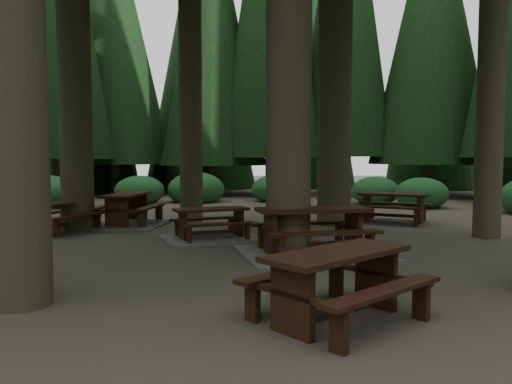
{
  "coord_description": "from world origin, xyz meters",
  "views": [
    {
      "loc": [
        -0.07,
        -9.11,
        1.82
      ],
      "look_at": [
        0.22,
        1.13,
        1.1
      ],
      "focal_mm": 35.0,
      "sensor_mm": 36.0,
      "label": 1
    }
  ],
  "objects_px": {
    "picnic_table_a": "(313,238)",
    "picnic_table_c": "(211,229)",
    "picnic_table_e": "(338,274)",
    "picnic_table_f": "(127,214)",
    "picnic_table_d": "(393,203)",
    "picnic_table_b": "(60,212)"
  },
  "relations": [
    {
      "from": "picnic_table_d",
      "to": "picnic_table_a",
      "type": "bearing_deg",
      "value": -92.58
    },
    {
      "from": "picnic_table_f",
      "to": "picnic_table_d",
      "type": "bearing_deg",
      "value": -80.58
    },
    {
      "from": "picnic_table_b",
      "to": "picnic_table_d",
      "type": "height_order",
      "value": "picnic_table_d"
    },
    {
      "from": "picnic_table_b",
      "to": "picnic_table_f",
      "type": "height_order",
      "value": "picnic_table_f"
    },
    {
      "from": "picnic_table_c",
      "to": "picnic_table_d",
      "type": "distance_m",
      "value": 5.69
    },
    {
      "from": "picnic_table_c",
      "to": "picnic_table_d",
      "type": "xyz_separation_m",
      "value": [
        4.92,
        2.85,
        0.31
      ]
    },
    {
      "from": "picnic_table_b",
      "to": "picnic_table_c",
      "type": "distance_m",
      "value": 3.95
    },
    {
      "from": "picnic_table_a",
      "to": "picnic_table_b",
      "type": "relative_size",
      "value": 1.44
    },
    {
      "from": "picnic_table_e",
      "to": "picnic_table_f",
      "type": "height_order",
      "value": "picnic_table_f"
    },
    {
      "from": "picnic_table_d",
      "to": "picnic_table_b",
      "type": "bearing_deg",
      "value": -139.92
    },
    {
      "from": "picnic_table_e",
      "to": "picnic_table_f",
      "type": "xyz_separation_m",
      "value": [
        -4.15,
        8.06,
        -0.23
      ]
    },
    {
      "from": "picnic_table_f",
      "to": "picnic_table_b",
      "type": "bearing_deg",
      "value": 141.01
    },
    {
      "from": "picnic_table_e",
      "to": "picnic_table_f",
      "type": "relative_size",
      "value": 0.86
    },
    {
      "from": "picnic_table_d",
      "to": "picnic_table_e",
      "type": "bearing_deg",
      "value": -81.24
    },
    {
      "from": "picnic_table_c",
      "to": "picnic_table_e",
      "type": "bearing_deg",
      "value": -93.27
    },
    {
      "from": "picnic_table_a",
      "to": "picnic_table_c",
      "type": "distance_m",
      "value": 2.69
    },
    {
      "from": "picnic_table_b",
      "to": "picnic_table_d",
      "type": "relative_size",
      "value": 0.88
    },
    {
      "from": "picnic_table_c",
      "to": "picnic_table_f",
      "type": "relative_size",
      "value": 0.93
    },
    {
      "from": "picnic_table_b",
      "to": "picnic_table_e",
      "type": "height_order",
      "value": "picnic_table_e"
    },
    {
      "from": "picnic_table_a",
      "to": "picnic_table_c",
      "type": "bearing_deg",
      "value": 125.61
    },
    {
      "from": "picnic_table_b",
      "to": "picnic_table_c",
      "type": "xyz_separation_m",
      "value": [
        3.74,
        -1.24,
        -0.25
      ]
    },
    {
      "from": "picnic_table_a",
      "to": "picnic_table_d",
      "type": "xyz_separation_m",
      "value": [
        2.93,
        4.67,
        0.22
      ]
    }
  ]
}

